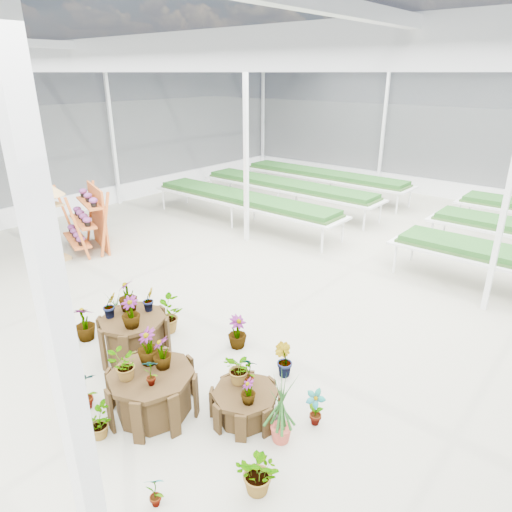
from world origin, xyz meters
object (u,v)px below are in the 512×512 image
Objects in this scene: plinth_mid at (153,392)px; shelf_rack at (85,219)px; plinth_tall at (135,338)px; bird_table at (56,223)px; plinth_low at (245,404)px.

plinth_mid is 0.72× the size of shelf_rack.
plinth_tall is 4.96m from bird_table.
bird_table is (-5.95, 1.92, 0.63)m from plinth_mid.
shelf_rack reaches higher than plinth_mid.
plinth_mid reaches higher than plinth_low.
plinth_low is (2.20, 0.10, -0.16)m from plinth_tall.
plinth_mid is at bearing -145.01° from plinth_low.
plinth_tall is 5.32m from shelf_rack.
plinth_low is at bearing 2.79° from bird_table.
plinth_low is 0.55× the size of shelf_rack.
plinth_mid is at bearing -5.14° from bird_table.
shelf_rack reaches higher than plinth_low.
plinth_tall is 0.91× the size of plinth_mid.
plinth_low is 7.09m from bird_table.
bird_table is at bearing 162.10° from plinth_mid.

